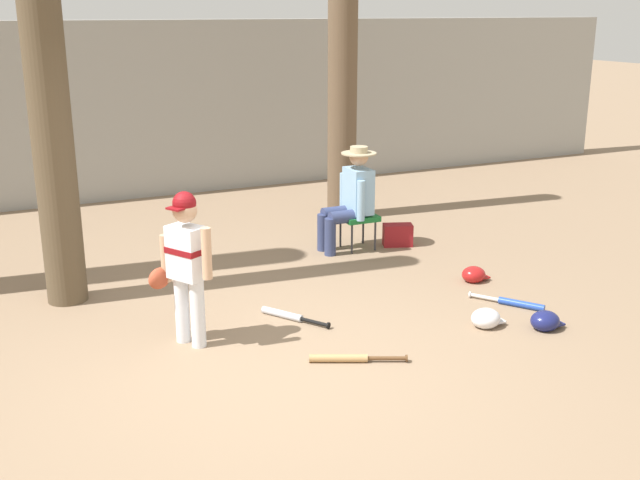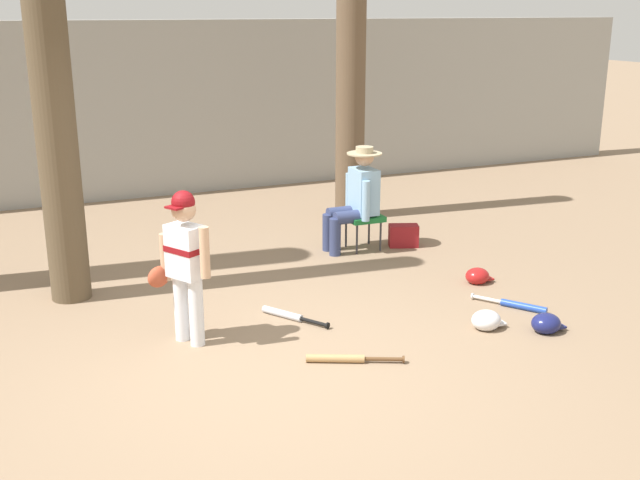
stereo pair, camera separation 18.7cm
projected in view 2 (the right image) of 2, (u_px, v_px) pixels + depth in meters
The scene contains 14 objects.
ground_plane at pixel (268, 378), 5.85m from camera, with size 60.00×60.00×0.00m, color #897056.
concrete_back_wall at pixel (114, 111), 11.10m from camera, with size 18.00×0.36×2.54m, color #9E9E99.
tree_near_player at pixel (48, 55), 6.82m from camera, with size 0.57×0.57×5.18m.
tree_behind_spectator at pixel (351, 53), 9.77m from camera, with size 0.56×0.56×4.84m.
young_ballplayer at pixel (184, 258), 6.27m from camera, with size 0.49×0.53×1.31m.
folding_stool at pixel (363, 219), 8.89m from camera, with size 0.41×0.41×0.41m.
seated_spectator at pixel (356, 196), 8.78m from camera, with size 0.67×0.53×1.20m.
handbag_beside_stool at pixel (403, 236), 9.05m from camera, with size 0.34×0.18×0.26m, color maroon.
bat_wood_tan at pixel (343, 359), 6.10m from camera, with size 0.73×0.39×0.07m.
bat_aluminum_silver at pixel (287, 315), 6.96m from camera, with size 0.43×0.63×0.07m.
bat_blue_youth at pixel (517, 305), 7.19m from camera, with size 0.46×0.64×0.07m.
batting_helmet_red at pixel (478, 276), 7.86m from camera, with size 0.29×0.23×0.17m.
batting_helmet_navy at pixel (546, 324), 6.66m from camera, with size 0.31×0.24×0.18m.
batting_helmet_white at pixel (486, 320), 6.73m from camera, with size 0.31×0.24×0.18m.
Camera 2 is at (-1.77, -5.01, 2.69)m, focal length 43.29 mm.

